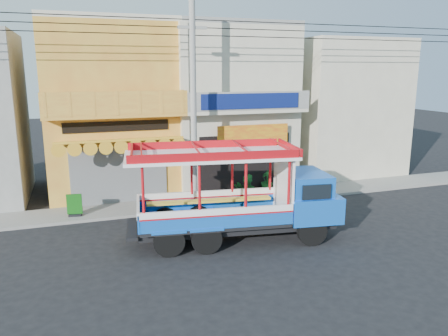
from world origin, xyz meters
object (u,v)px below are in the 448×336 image
object	(u,v)px
potted_plant_a	(242,188)
potted_plant_b	(249,185)
utility_pole	(197,92)
songthaew_truck	(251,194)
potted_plant_c	(267,181)
green_sign	(75,207)

from	to	relation	value
potted_plant_a	potted_plant_b	bearing A→B (deg)	3.91
utility_pole	potted_plant_b	world-z (taller)	utility_pole
utility_pole	potted_plant_a	xyz separation A→B (m)	(2.24, 0.51, -4.45)
songthaew_truck	potted_plant_a	world-z (taller)	songthaew_truck
utility_pole	potted_plant_b	size ratio (longest dim) A/B	27.10
potted_plant_b	potted_plant_c	xyz separation A→B (m)	(1.17, 0.50, 0.01)
utility_pole	green_sign	bearing A→B (deg)	176.34
utility_pole	green_sign	world-z (taller)	utility_pole
green_sign	potted_plant_b	distance (m)	7.80
utility_pole	green_sign	xyz separation A→B (m)	(-5.11, 0.33, -4.53)
utility_pole	green_sign	distance (m)	6.84
songthaew_truck	green_sign	xyz separation A→B (m)	(-5.94, 4.31, -1.15)
utility_pole	potted_plant_b	bearing A→B (deg)	15.24
potted_plant_b	potted_plant_c	distance (m)	1.27
potted_plant_a	potted_plant_c	world-z (taller)	potted_plant_c
songthaew_truck	potted_plant_b	xyz separation A→B (m)	(1.85, 4.71, -1.02)
songthaew_truck	green_sign	distance (m)	7.43
green_sign	utility_pole	bearing A→B (deg)	-3.66
potted_plant_b	potted_plant_c	world-z (taller)	potted_plant_c
utility_pole	potted_plant_c	distance (m)	5.96
potted_plant_b	potted_plant_c	bearing A→B (deg)	-108.56
utility_pole	potted_plant_b	xyz separation A→B (m)	(2.67, 0.73, -4.40)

